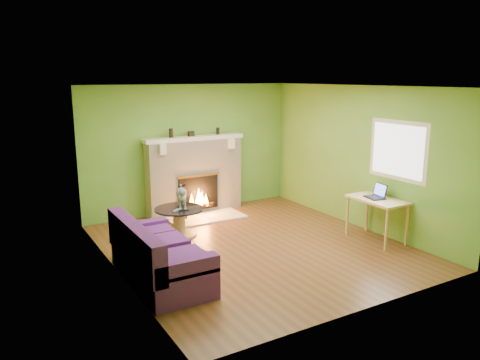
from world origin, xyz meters
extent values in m
plane|color=#583519|center=(0.00, 0.00, 0.00)|extent=(5.00, 5.00, 0.00)
plane|color=white|center=(0.00, 0.00, 2.60)|extent=(5.00, 5.00, 0.00)
plane|color=#51872C|center=(0.00, 2.50, 1.30)|extent=(5.00, 0.00, 5.00)
plane|color=#51872C|center=(0.00, -2.50, 1.30)|extent=(5.00, 0.00, 5.00)
plane|color=#51872C|center=(-2.25, 0.00, 1.30)|extent=(0.00, 5.00, 5.00)
plane|color=#51872C|center=(2.25, 0.00, 1.30)|extent=(0.00, 5.00, 5.00)
plane|color=silver|center=(2.24, -0.90, 1.55)|extent=(0.00, 1.20, 1.20)
plane|color=white|center=(2.23, -0.90, 1.55)|extent=(0.00, 1.06, 1.06)
cube|color=beige|center=(0.00, 2.33, 0.75)|extent=(2.00, 0.35, 1.50)
cube|color=black|center=(0.00, 2.13, 0.44)|extent=(0.85, 0.03, 0.68)
cube|color=gold|center=(0.00, 2.13, 0.80)|extent=(0.91, 0.02, 0.04)
cylinder|color=black|center=(0.00, 2.10, 0.16)|extent=(0.55, 0.07, 0.07)
cube|color=silver|center=(0.00, 2.30, 1.54)|extent=(2.10, 0.28, 0.08)
cube|color=silver|center=(-0.75, 2.11, 1.40)|extent=(0.12, 0.10, 0.20)
cube|color=silver|center=(0.75, 2.11, 1.40)|extent=(0.12, 0.10, 0.20)
cube|color=beige|center=(0.00, 1.80, 0.01)|extent=(1.50, 0.75, 0.03)
cube|color=silver|center=(0.00, 2.30, 1.54)|extent=(2.10, 0.28, 0.08)
cube|color=#511B6A|center=(-1.80, -0.45, 0.21)|extent=(0.86, 1.90, 0.43)
cube|color=#511B6A|center=(-2.15, -0.45, 0.58)|extent=(0.19, 1.90, 0.54)
cube|color=#511B6A|center=(-1.80, -1.30, 0.49)|extent=(0.86, 0.19, 0.21)
cube|color=#511B6A|center=(-1.80, 0.40, 0.49)|extent=(0.86, 0.19, 0.21)
cube|color=#511B6A|center=(-1.75, -0.99, 0.49)|extent=(0.68, 0.51, 0.12)
cube|color=#511B6A|center=(-1.75, -0.35, 0.49)|extent=(0.68, 0.51, 0.12)
cube|color=#511B6A|center=(-1.75, 0.18, 0.49)|extent=(0.68, 0.51, 0.12)
cylinder|color=#D8BB74|center=(-0.85, 1.15, 0.02)|extent=(0.60, 0.60, 0.03)
cylinder|color=#D8BB74|center=(-0.85, 1.15, 0.24)|extent=(0.22, 0.22, 0.42)
cylinder|color=black|center=(-0.85, 1.15, 0.47)|extent=(0.86, 0.86, 0.03)
cube|color=#D8BB74|center=(1.95, -0.80, 0.72)|extent=(0.58, 0.99, 0.04)
cylinder|color=#D8BB74|center=(1.71, -1.25, 0.35)|extent=(0.04, 0.04, 0.70)
cylinder|color=#D8BB74|center=(2.19, -1.25, 0.35)|extent=(0.04, 0.04, 0.70)
cylinder|color=#D8BB74|center=(1.71, -0.35, 0.35)|extent=(0.04, 0.04, 0.70)
cylinder|color=#D8BB74|center=(2.19, -0.35, 0.35)|extent=(0.04, 0.04, 0.70)
cube|color=gray|center=(-0.95, 1.03, 0.50)|extent=(0.17, 0.13, 0.02)
cube|color=black|center=(-0.83, 0.97, 0.50)|extent=(0.17, 0.08, 0.02)
cylinder|color=black|center=(-0.48, 2.33, 1.67)|extent=(0.08, 0.08, 0.18)
cylinder|color=black|center=(0.55, 2.33, 1.65)|extent=(0.07, 0.07, 0.14)
cube|color=black|center=(-0.05, 2.33, 1.63)|extent=(0.12, 0.08, 0.10)
camera|label=1|loc=(-3.90, -6.22, 2.76)|focal=35.00mm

